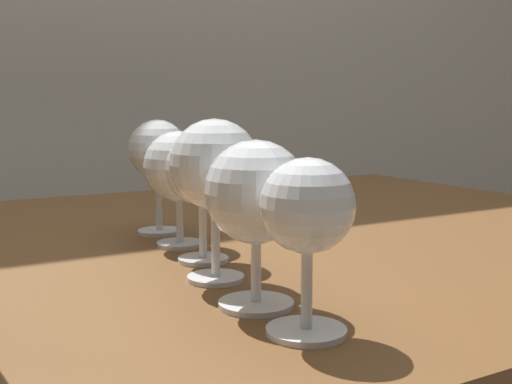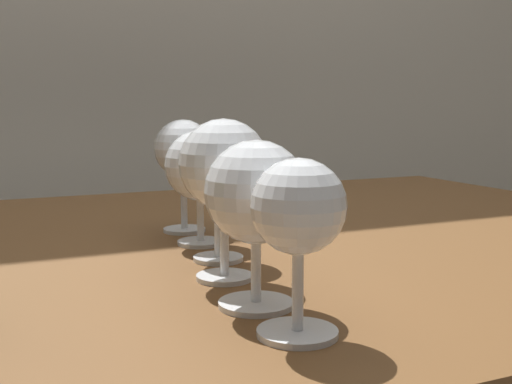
% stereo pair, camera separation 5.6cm
% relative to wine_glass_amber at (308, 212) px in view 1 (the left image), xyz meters
% --- Properties ---
extents(dining_table, '(1.44, 0.96, 0.70)m').
position_rel_wine_glass_amber_xyz_m(dining_table, '(0.06, 0.36, -0.17)').
color(dining_table, brown).
rests_on(dining_table, ground_plane).
extents(wine_glass_amber, '(0.07, 0.07, 0.14)m').
position_rel_wine_glass_amber_xyz_m(wine_glass_amber, '(0.00, 0.00, 0.00)').
color(wine_glass_amber, white).
rests_on(wine_glass_amber, dining_table).
extents(wine_glass_pinot, '(0.09, 0.09, 0.15)m').
position_rel_wine_glass_amber_xyz_m(wine_glass_pinot, '(0.00, 0.08, 0.00)').
color(wine_glass_pinot, white).
rests_on(wine_glass_pinot, dining_table).
extents(wine_glass_rose, '(0.09, 0.09, 0.16)m').
position_rel_wine_glass_amber_xyz_m(wine_glass_rose, '(0.01, 0.17, 0.02)').
color(wine_glass_rose, white).
rests_on(wine_glass_rose, dining_table).
extents(wine_glass_cabernet, '(0.08, 0.08, 0.15)m').
position_rel_wine_glass_amber_xyz_m(wine_glass_cabernet, '(0.03, 0.25, 0.01)').
color(wine_glass_cabernet, white).
rests_on(wine_glass_cabernet, dining_table).
extents(wine_glass_white, '(0.09, 0.09, 0.14)m').
position_rel_wine_glass_amber_xyz_m(wine_glass_white, '(0.04, 0.34, 0.00)').
color(wine_glass_white, white).
rests_on(wine_glass_white, dining_table).
extents(wine_glass_chardonnay, '(0.08, 0.08, 0.15)m').
position_rel_wine_glass_amber_xyz_m(wine_glass_chardonnay, '(0.05, 0.42, 0.02)').
color(wine_glass_chardonnay, white).
rests_on(wine_glass_chardonnay, dining_table).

